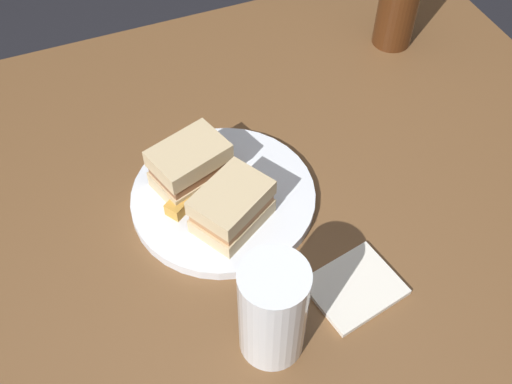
{
  "coord_description": "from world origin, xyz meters",
  "views": [
    {
      "loc": [
        -0.23,
        -0.45,
        1.43
      ],
      "look_at": [
        -0.04,
        0.02,
        0.79
      ],
      "focal_mm": 41.93,
      "sensor_mm": 36.0,
      "label": 1
    }
  ],
  "objects_px": {
    "plate": "(223,197)",
    "sandwich_half_left": "(190,166)",
    "pint_glass": "(273,316)",
    "sandwich_half_right": "(232,207)",
    "napkin": "(355,287)"
  },
  "relations": [
    {
      "from": "sandwich_half_left",
      "to": "napkin",
      "type": "relative_size",
      "value": 1.07
    },
    {
      "from": "pint_glass",
      "to": "napkin",
      "type": "height_order",
      "value": "pint_glass"
    },
    {
      "from": "plate",
      "to": "sandwich_half_left",
      "type": "bearing_deg",
      "value": 131.79
    },
    {
      "from": "plate",
      "to": "sandwich_half_right",
      "type": "distance_m",
      "value": 0.06
    },
    {
      "from": "plate",
      "to": "sandwich_half_left",
      "type": "relative_size",
      "value": 2.21
    },
    {
      "from": "pint_glass",
      "to": "plate",
      "type": "bearing_deg",
      "value": 84.87
    },
    {
      "from": "plate",
      "to": "napkin",
      "type": "height_order",
      "value": "plate"
    },
    {
      "from": "pint_glass",
      "to": "napkin",
      "type": "xyz_separation_m",
      "value": [
        0.13,
        0.03,
        -0.06
      ]
    },
    {
      "from": "pint_glass",
      "to": "napkin",
      "type": "bearing_deg",
      "value": 11.53
    },
    {
      "from": "sandwich_half_left",
      "to": "napkin",
      "type": "distance_m",
      "value": 0.28
    },
    {
      "from": "sandwich_half_right",
      "to": "pint_glass",
      "type": "bearing_deg",
      "value": -95.18
    },
    {
      "from": "pint_glass",
      "to": "napkin",
      "type": "distance_m",
      "value": 0.14
    },
    {
      "from": "plate",
      "to": "pint_glass",
      "type": "relative_size",
      "value": 1.71
    },
    {
      "from": "plate",
      "to": "napkin",
      "type": "distance_m",
      "value": 0.22
    },
    {
      "from": "pint_glass",
      "to": "sandwich_half_right",
      "type": "bearing_deg",
      "value": 84.82
    }
  ]
}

